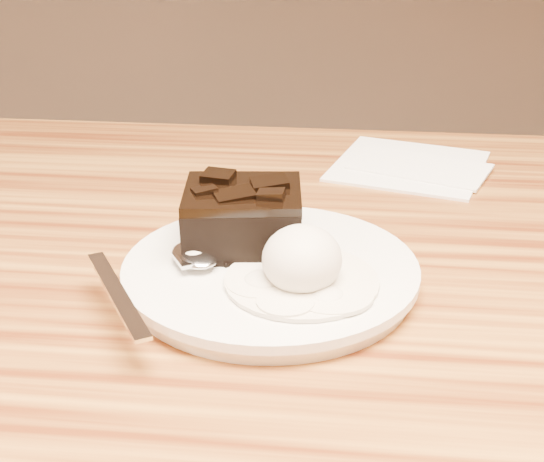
# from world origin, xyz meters

# --- Properties ---
(plate) EXTENTS (0.22, 0.22, 0.02)m
(plate) POSITION_xyz_m (-0.00, 0.01, 0.76)
(plate) COLOR white
(plate) RESTS_ON dining_table
(brownie) EXTENTS (0.09, 0.08, 0.04)m
(brownie) POSITION_xyz_m (-0.02, 0.04, 0.79)
(brownie) COLOR black
(brownie) RESTS_ON plate
(ice_cream_scoop) EXTENTS (0.06, 0.06, 0.05)m
(ice_cream_scoop) POSITION_xyz_m (0.02, -0.02, 0.79)
(ice_cream_scoop) COLOR white
(ice_cream_scoop) RESTS_ON plate
(melt_puddle) EXTENTS (0.11, 0.11, 0.00)m
(melt_puddle) POSITION_xyz_m (0.02, -0.02, 0.77)
(melt_puddle) COLOR white
(melt_puddle) RESTS_ON plate
(spoon) EXTENTS (0.12, 0.18, 0.01)m
(spoon) POSITION_xyz_m (-0.06, 0.01, 0.77)
(spoon) COLOR silver
(spoon) RESTS_ON plate
(napkin) EXTENTS (0.18, 0.18, 0.01)m
(napkin) POSITION_xyz_m (0.11, 0.28, 0.75)
(napkin) COLOR white
(napkin) RESTS_ON dining_table
(crumb_a) EXTENTS (0.01, 0.01, 0.00)m
(crumb_a) POSITION_xyz_m (-0.04, 0.01, 0.77)
(crumb_a) COLOR black
(crumb_a) RESTS_ON plate
(crumb_b) EXTENTS (0.01, 0.01, 0.00)m
(crumb_b) POSITION_xyz_m (-0.01, -0.04, 0.77)
(crumb_b) COLOR black
(crumb_b) RESTS_ON plate
(crumb_c) EXTENTS (0.01, 0.01, 0.00)m
(crumb_c) POSITION_xyz_m (-0.03, 0.00, 0.77)
(crumb_c) COLOR black
(crumb_c) RESTS_ON plate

